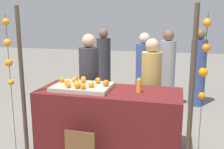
{
  "coord_description": "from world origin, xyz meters",
  "views": [
    {
      "loc": [
        0.94,
        -3.52,
        1.92
      ],
      "look_at": [
        0.0,
        0.15,
        1.11
      ],
      "focal_mm": 42.17,
      "sensor_mm": 36.0,
      "label": 1
    }
  ],
  "objects_px": {
    "stall_counter": "(109,120)",
    "vendor_right": "(151,91)",
    "vendor_left": "(89,86)",
    "orange_1": "(68,85)",
    "orange_0": "(74,80)",
    "juice_bottle": "(139,86)"
  },
  "relations": [
    {
      "from": "stall_counter",
      "to": "juice_bottle",
      "type": "bearing_deg",
      "value": -1.91
    },
    {
      "from": "stall_counter",
      "to": "vendor_left",
      "type": "distance_m",
      "value": 0.89
    },
    {
      "from": "orange_1",
      "to": "vendor_right",
      "type": "height_order",
      "value": "vendor_right"
    },
    {
      "from": "vendor_left",
      "to": "vendor_right",
      "type": "xyz_separation_m",
      "value": [
        1.05,
        0.04,
        -0.03
      ]
    },
    {
      "from": "orange_0",
      "to": "orange_1",
      "type": "xyz_separation_m",
      "value": [
        0.05,
        -0.33,
        0.0
      ]
    },
    {
      "from": "vendor_right",
      "to": "stall_counter",
      "type": "bearing_deg",
      "value": -127.29
    },
    {
      "from": "juice_bottle",
      "to": "vendor_right",
      "type": "height_order",
      "value": "vendor_right"
    },
    {
      "from": "stall_counter",
      "to": "orange_1",
      "type": "distance_m",
      "value": 0.8
    },
    {
      "from": "orange_1",
      "to": "vendor_right",
      "type": "xyz_separation_m",
      "value": [
        1.05,
        0.92,
        -0.26
      ]
    },
    {
      "from": "orange_0",
      "to": "juice_bottle",
      "type": "bearing_deg",
      "value": -6.74
    },
    {
      "from": "orange_1",
      "to": "orange_0",
      "type": "bearing_deg",
      "value": 98.53
    },
    {
      "from": "orange_0",
      "to": "juice_bottle",
      "type": "distance_m",
      "value": 1.01
    },
    {
      "from": "stall_counter",
      "to": "orange_0",
      "type": "bearing_deg",
      "value": 169.78
    },
    {
      "from": "orange_1",
      "to": "vendor_left",
      "type": "distance_m",
      "value": 0.9
    },
    {
      "from": "vendor_left",
      "to": "vendor_right",
      "type": "bearing_deg",
      "value": 2.42
    },
    {
      "from": "vendor_right",
      "to": "vendor_left",
      "type": "bearing_deg",
      "value": -177.58
    },
    {
      "from": "stall_counter",
      "to": "orange_1",
      "type": "xyz_separation_m",
      "value": [
        -0.53,
        -0.23,
        0.55
      ]
    },
    {
      "from": "juice_bottle",
      "to": "vendor_right",
      "type": "xyz_separation_m",
      "value": [
        0.1,
        0.7,
        -0.26
      ]
    },
    {
      "from": "stall_counter",
      "to": "vendor_left",
      "type": "height_order",
      "value": "vendor_left"
    },
    {
      "from": "stall_counter",
      "to": "vendor_right",
      "type": "xyz_separation_m",
      "value": [
        0.52,
        0.69,
        0.3
      ]
    },
    {
      "from": "orange_1",
      "to": "vendor_right",
      "type": "distance_m",
      "value": 1.42
    },
    {
      "from": "orange_0",
      "to": "stall_counter",
      "type": "bearing_deg",
      "value": -10.22
    }
  ]
}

